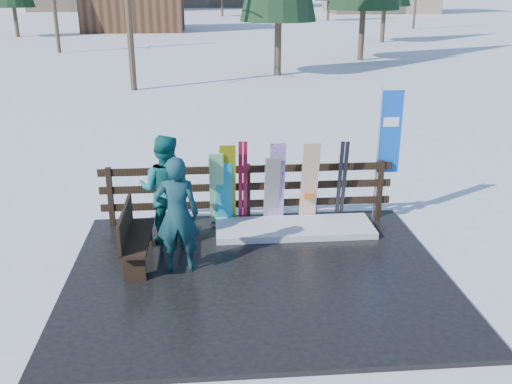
{
  "coord_description": "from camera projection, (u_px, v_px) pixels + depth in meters",
  "views": [
    {
      "loc": [
        -0.72,
        -8.08,
        4.39
      ],
      "look_at": [
        0.06,
        1.0,
        1.1
      ],
      "focal_mm": 40.0,
      "sensor_mm": 36.0,
      "label": 1
    }
  ],
  "objects": [
    {
      "name": "rental_flag",
      "position": [
        387.0,
        137.0,
        10.88
      ],
      "size": [
        0.45,
        0.04,
        2.6
      ],
      "color": "silver",
      "rests_on": "deck"
    },
    {
      "name": "snowboard_4",
      "position": [
        272.0,
        190.0,
        10.76
      ],
      "size": [
        0.29,
        0.37,
        1.38
      ],
      "primitive_type": "cube",
      "rotation": [
        0.24,
        0.0,
        0.0
      ],
      "color": "black",
      "rests_on": "deck"
    },
    {
      "name": "snowboard_3",
      "position": [
        277.0,
        183.0,
        10.72
      ],
      "size": [
        0.3,
        0.33,
        1.65
      ],
      "primitive_type": "cube",
      "rotation": [
        0.18,
        0.0,
        0.0
      ],
      "color": "silver",
      "rests_on": "deck"
    },
    {
      "name": "snow_patch",
      "position": [
        294.0,
        228.0,
        10.65
      ],
      "size": [
        2.93,
        1.0,
        0.12
      ],
      "primitive_type": "cube",
      "color": "white",
      "rests_on": "deck"
    },
    {
      "name": "ski_pair_a",
      "position": [
        243.0,
        183.0,
        10.73
      ],
      "size": [
        0.16,
        0.25,
        1.67
      ],
      "color": "maroon",
      "rests_on": "deck"
    },
    {
      "name": "snowboard_0",
      "position": [
        224.0,
        191.0,
        10.68
      ],
      "size": [
        0.31,
        0.29,
        1.41
      ],
      "primitive_type": "cube",
      "rotation": [
        0.19,
        0.0,
        0.0
      ],
      "color": "#19A0C3",
      "rests_on": "deck"
    },
    {
      "name": "person_back",
      "position": [
        165.0,
        189.0,
        9.95
      ],
      "size": [
        1.09,
        0.93,
        1.95
      ],
      "primitive_type": "imported",
      "rotation": [
        0.0,
        0.0,
        2.92
      ],
      "color": "#126561",
      "rests_on": "deck"
    },
    {
      "name": "person_front",
      "position": [
        177.0,
        215.0,
        8.92
      ],
      "size": [
        0.69,
        0.46,
        1.9
      ],
      "primitive_type": "imported",
      "rotation": [
        0.0,
        0.0,
        3.14
      ],
      "color": "#18554B",
      "rests_on": "deck"
    },
    {
      "name": "ground",
      "position": [
        258.0,
        278.0,
        9.13
      ],
      "size": [
        700.0,
        700.0,
        0.0
      ],
      "primitive_type": "plane",
      "color": "white",
      "rests_on": "ground"
    },
    {
      "name": "snowboard_1",
      "position": [
        217.0,
        189.0,
        10.65
      ],
      "size": [
        0.26,
        0.42,
        1.49
      ],
      "primitive_type": "cube",
      "rotation": [
        0.26,
        0.0,
        0.0
      ],
      "color": "white",
      "rests_on": "deck"
    },
    {
      "name": "bench",
      "position": [
        133.0,
        234.0,
        9.27
      ],
      "size": [
        0.41,
        1.5,
        0.97
      ],
      "color": "black",
      "rests_on": "deck"
    },
    {
      "name": "ski_pair_b",
      "position": [
        342.0,
        181.0,
        10.89
      ],
      "size": [
        0.17,
        0.26,
        1.62
      ],
      "color": "black",
      "rests_on": "deck"
    },
    {
      "name": "snowboard_5",
      "position": [
        309.0,
        183.0,
        10.77
      ],
      "size": [
        0.32,
        0.37,
        1.64
      ],
      "primitive_type": "cube",
      "rotation": [
        0.21,
        0.0,
        0.0
      ],
      "color": "white",
      "rests_on": "deck"
    },
    {
      "name": "snowboard_2",
      "position": [
        228.0,
        185.0,
        10.65
      ],
      "size": [
        0.29,
        0.42,
        1.64
      ],
      "primitive_type": "cube",
      "rotation": [
        0.24,
        0.0,
        0.0
      ],
      "color": "#F2FF08",
      "rests_on": "deck"
    },
    {
      "name": "deck",
      "position": [
        258.0,
        275.0,
        9.11
      ],
      "size": [
        6.0,
        5.0,
        0.08
      ],
      "primitive_type": "cube",
      "color": "black",
      "rests_on": "ground"
    },
    {
      "name": "fence",
      "position": [
        248.0,
        189.0,
        10.94
      ],
      "size": [
        5.6,
        0.1,
        1.15
      ],
      "color": "black",
      "rests_on": "deck"
    }
  ]
}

